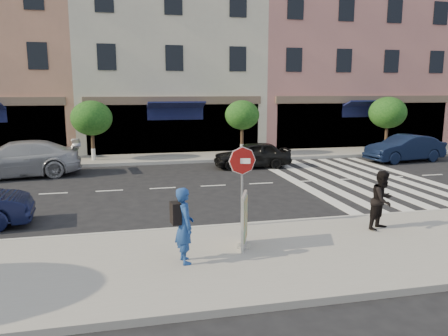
# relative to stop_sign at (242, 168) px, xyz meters

# --- Properties ---
(ground) EXTENTS (120.00, 120.00, 0.00)m
(ground) POSITION_rel_stop_sign_xyz_m (0.34, 1.67, -1.74)
(ground) COLOR black
(ground) RESTS_ON ground
(sidewalk_near) EXTENTS (60.00, 4.50, 0.15)m
(sidewalk_near) POSITION_rel_stop_sign_xyz_m (0.34, -2.08, -1.67)
(sidewalk_near) COLOR gray
(sidewalk_near) RESTS_ON ground
(sidewalk_far) EXTENTS (60.00, 3.00, 0.15)m
(sidewalk_far) POSITION_rel_stop_sign_xyz_m (0.34, 12.67, -1.67)
(sidewalk_far) COLOR gray
(sidewalk_far) RESTS_ON ground
(building_centre) EXTENTS (11.00, 9.00, 11.00)m
(building_centre) POSITION_rel_stop_sign_xyz_m (-0.16, 18.67, 3.76)
(building_centre) COLOR beige
(building_centre) RESTS_ON ground
(building_east_mid) EXTENTS (13.00, 9.00, 13.00)m
(building_east_mid) POSITION_rel_stop_sign_xyz_m (11.84, 18.67, 4.76)
(building_east_mid) COLOR #B5726C
(building_east_mid) RESTS_ON ground
(street_tree_wb) EXTENTS (2.10, 2.10, 3.06)m
(street_tree_wb) POSITION_rel_stop_sign_xyz_m (-4.66, 12.47, 0.57)
(street_tree_wb) COLOR #473323
(street_tree_wb) RESTS_ON sidewalk_far
(street_tree_c) EXTENTS (1.90, 1.90, 3.04)m
(street_tree_c) POSITION_rel_stop_sign_xyz_m (3.34, 12.47, 0.62)
(street_tree_c) COLOR #473323
(street_tree_c) RESTS_ON sidewalk_far
(street_tree_ea) EXTENTS (2.20, 2.20, 3.19)m
(street_tree_ea) POSITION_rel_stop_sign_xyz_m (12.34, 12.47, 0.65)
(street_tree_ea) COLOR #473323
(street_tree_ea) RESTS_ON sidewalk_far
(stop_sign) EXTENTS (0.74, 0.24, 2.16)m
(stop_sign) POSITION_rel_stop_sign_xyz_m (0.00, 0.00, 0.00)
(stop_sign) COLOR gray
(stop_sign) RESTS_ON sidewalk_near
(photographer) EXTENTS (0.47, 0.64, 1.63)m
(photographer) POSITION_rel_stop_sign_xyz_m (-1.84, -2.18, -0.78)
(photographer) COLOR navy
(photographer) RESTS_ON sidewalk_near
(walker) EXTENTS (0.95, 0.88, 1.56)m
(walker) POSITION_rel_stop_sign_xyz_m (3.51, -1.06, -0.81)
(walker) COLOR black
(walker) RESTS_ON sidewalk_near
(poster_board) EXTENTS (0.38, 0.80, 1.28)m
(poster_board) POSITION_rel_stop_sign_xyz_m (-0.38, -1.60, -0.97)
(poster_board) COLOR beige
(poster_board) RESTS_ON sidewalk_near
(car_far_left) EXTENTS (5.63, 2.90, 1.56)m
(car_far_left) POSITION_rel_stop_sign_xyz_m (-7.66, 9.27, -0.96)
(car_far_left) COLOR #9C9CA1
(car_far_left) RESTS_ON ground
(car_far_mid) EXTENTS (3.79, 1.64, 1.28)m
(car_far_mid) POSITION_rel_stop_sign_xyz_m (3.00, 9.27, -1.10)
(car_far_mid) COLOR black
(car_far_mid) RESTS_ON ground
(car_far_right) EXTENTS (4.44, 2.05, 1.41)m
(car_far_right) POSITION_rel_stop_sign_xyz_m (11.40, 9.27, -1.04)
(car_far_right) COLOR black
(car_far_right) RESTS_ON ground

